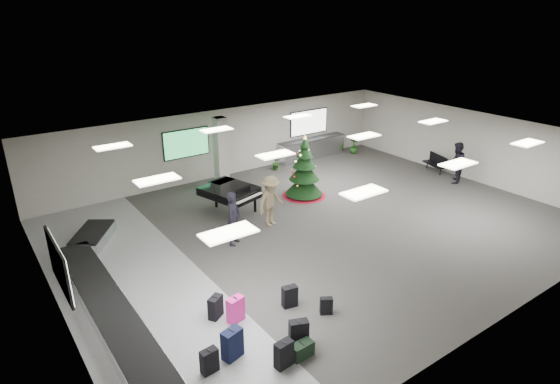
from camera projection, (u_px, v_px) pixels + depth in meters
ground at (320, 226)px, 17.35m from camera, size 18.00×18.00×0.00m
room_envelope at (302, 164)px, 16.78m from camera, size 18.02×14.02×3.21m
baggage_carousel at (105, 292)px, 12.99m from camera, size 2.28×9.71×0.43m
service_counter at (312, 148)px, 24.86m from camera, size 4.05×0.65×1.08m
suitcase_0 at (284, 354)px, 10.52m from camera, size 0.45×0.28×0.68m
suitcase_1 at (299, 333)px, 11.15m from camera, size 0.51×0.39×0.73m
pink_suitcase at (236, 310)px, 12.03m from camera, size 0.49×0.34×0.72m
suitcase_3 at (290, 296)px, 12.65m from camera, size 0.44×0.30×0.63m
navy_suitcase at (232, 344)px, 10.78m from camera, size 0.54×0.39×0.77m
suitcase_5 at (209, 361)px, 10.37m from camera, size 0.41×0.25×0.61m
green_duffel at (302, 350)px, 10.86m from camera, size 0.57×0.31×0.39m
suitcase_7 at (326, 306)px, 12.37m from camera, size 0.37×0.32×0.50m
suitcase_8 at (216, 307)px, 12.19m from camera, size 0.48×0.42×0.64m
christmas_tree at (304, 175)px, 19.80m from camera, size 1.89×1.89×2.70m
grand_piano at (230, 192)px, 18.19m from camera, size 2.15×2.51×1.23m
bench at (436, 162)px, 22.90m from camera, size 0.84×1.42×0.85m
traveler_a at (234, 218)px, 15.76m from camera, size 0.82×0.78×1.89m
traveler_b at (271, 201)px, 17.11m from camera, size 1.38×1.00×1.93m
traveler_bench at (456, 163)px, 21.28m from camera, size 1.16×1.08×1.90m
potted_plant_left at (276, 163)px, 23.14m from camera, size 0.53×0.54×0.76m
potted_plant_right at (354, 146)px, 25.71m from camera, size 0.62×0.62×0.84m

